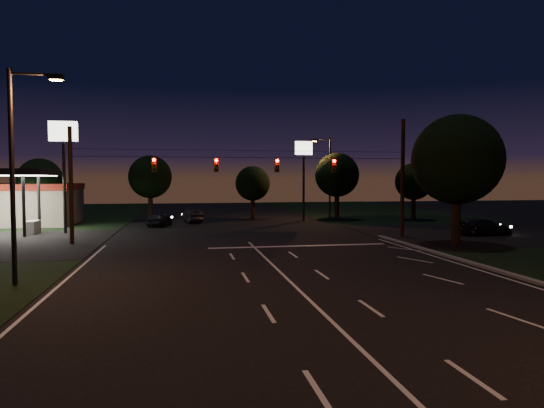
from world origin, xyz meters
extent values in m
plane|color=black|center=(0.00, 0.00, 0.00)|extent=(140.00, 140.00, 0.00)
cube|color=black|center=(20.00, 16.00, 0.00)|extent=(20.00, 16.00, 0.02)
cube|color=silver|center=(0.00, -6.00, 0.01)|extent=(0.14, 40.00, 0.01)
cube|color=silver|center=(3.00, 11.50, 0.01)|extent=(12.00, 0.50, 0.01)
cylinder|color=black|center=(12.00, 15.00, 0.00)|extent=(0.30, 0.30, 9.00)
cylinder|color=black|center=(-12.00, 15.00, 0.00)|extent=(0.28, 0.28, 8.00)
cylinder|color=black|center=(0.00, 15.00, 6.00)|extent=(24.00, 0.03, 0.03)
cylinder|color=black|center=(0.00, 15.00, 6.50)|extent=(24.00, 0.02, 0.02)
cube|color=#3F3307|center=(-6.50, 15.00, 5.45)|extent=(0.32, 0.26, 1.00)
sphere|color=#FF0705|center=(-6.50, 14.84, 5.78)|extent=(0.22, 0.22, 0.22)
sphere|color=black|center=(-6.50, 14.84, 5.45)|extent=(0.20, 0.20, 0.20)
sphere|color=black|center=(-6.50, 14.84, 5.12)|extent=(0.20, 0.20, 0.20)
cube|color=#3F3307|center=(-2.20, 15.00, 5.45)|extent=(0.32, 0.26, 1.00)
sphere|color=#FF0705|center=(-2.20, 14.84, 5.78)|extent=(0.22, 0.22, 0.22)
sphere|color=black|center=(-2.20, 14.84, 5.45)|extent=(0.20, 0.20, 0.20)
sphere|color=black|center=(-2.20, 14.84, 5.12)|extent=(0.20, 0.20, 0.20)
cube|color=#3F3307|center=(2.20, 15.00, 5.45)|extent=(0.32, 0.26, 1.00)
sphere|color=#FF0705|center=(2.20, 14.84, 5.78)|extent=(0.22, 0.22, 0.22)
sphere|color=black|center=(2.20, 14.84, 5.45)|extent=(0.20, 0.20, 0.20)
sphere|color=black|center=(2.20, 14.84, 5.12)|extent=(0.20, 0.20, 0.20)
cube|color=#3F3307|center=(6.50, 15.00, 5.45)|extent=(0.32, 0.26, 1.00)
sphere|color=#FF0705|center=(6.50, 14.84, 5.78)|extent=(0.22, 0.22, 0.22)
sphere|color=black|center=(6.50, 14.84, 5.45)|extent=(0.20, 0.20, 0.20)
sphere|color=black|center=(6.50, 14.84, 5.12)|extent=(0.20, 0.20, 0.20)
cube|color=gray|center=(-16.50, 22.00, 0.55)|extent=(0.80, 2.00, 1.10)
cylinder|color=black|center=(-16.50, 20.00, 2.40)|extent=(0.24, 0.24, 4.80)
cylinder|color=black|center=(-16.50, 24.00, 2.40)|extent=(0.24, 0.24, 4.80)
cylinder|color=black|center=(-14.00, 22.00, 3.75)|extent=(0.24, 0.24, 7.50)
cube|color=white|center=(-14.00, 22.00, 8.30)|extent=(2.20, 0.30, 1.60)
cylinder|color=black|center=(8.00, 30.00, 3.50)|extent=(0.24, 0.24, 7.00)
cube|color=white|center=(8.00, 30.00, 7.70)|extent=(1.80, 0.30, 1.40)
cylinder|color=black|center=(-11.50, 2.00, 4.50)|extent=(0.20, 0.20, 9.00)
cylinder|color=black|center=(-10.60, 2.00, 8.80)|extent=(1.80, 0.12, 0.12)
cube|color=black|center=(-9.70, 2.00, 8.70)|extent=(0.60, 0.35, 0.22)
cube|color=orange|center=(-9.70, 2.00, 8.58)|extent=(0.45, 0.25, 0.04)
cylinder|color=black|center=(11.50, 32.00, 4.50)|extent=(0.20, 0.20, 9.00)
cylinder|color=black|center=(10.60, 32.00, 8.80)|extent=(1.80, 0.12, 0.12)
cube|color=black|center=(9.70, 32.00, 8.70)|extent=(0.60, 0.35, 0.22)
cube|color=orange|center=(9.70, 32.00, 8.58)|extent=(0.45, 0.25, 0.04)
cylinder|color=black|center=(13.50, 10.00, 2.00)|extent=(0.60, 0.60, 4.00)
sphere|color=black|center=(13.50, 10.00, 5.76)|extent=(6.00, 6.00, 6.00)
sphere|color=black|center=(14.10, 10.45, 5.58)|extent=(4.50, 4.50, 4.50)
sphere|color=black|center=(12.90, 10.30, 5.62)|extent=(4.20, 4.20, 4.20)
cylinder|color=black|center=(-18.00, 30.00, 1.50)|extent=(0.49, 0.49, 3.00)
sphere|color=black|center=(-18.00, 30.00, 4.32)|extent=(4.20, 4.20, 4.20)
sphere|color=black|center=(-17.58, 30.32, 4.19)|extent=(3.15, 3.15, 3.15)
sphere|color=black|center=(-18.42, 30.21, 4.23)|extent=(2.94, 2.94, 2.94)
cylinder|color=black|center=(-8.00, 34.00, 1.62)|extent=(0.52, 0.52, 3.25)
sphere|color=black|center=(-8.00, 34.00, 4.68)|extent=(4.60, 4.60, 4.60)
sphere|color=black|center=(-7.54, 34.34, 4.54)|extent=(3.45, 3.45, 3.45)
sphere|color=black|center=(-8.46, 34.23, 4.58)|extent=(3.22, 3.22, 3.22)
cylinder|color=black|center=(3.00, 33.00, 1.38)|extent=(0.47, 0.47, 2.75)
sphere|color=black|center=(3.00, 33.00, 3.96)|extent=(3.80, 3.80, 3.80)
sphere|color=black|center=(3.38, 33.28, 3.85)|extent=(2.85, 2.85, 2.85)
sphere|color=black|center=(2.62, 33.19, 3.87)|extent=(2.66, 2.66, 2.66)
cylinder|color=black|center=(12.00, 31.00, 1.70)|extent=(0.53, 0.53, 3.40)
sphere|color=black|center=(12.00, 31.00, 4.90)|extent=(4.80, 4.80, 4.80)
sphere|color=black|center=(12.48, 31.36, 4.75)|extent=(3.60, 3.60, 3.60)
sphere|color=black|center=(11.52, 31.24, 4.79)|extent=(3.36, 3.36, 3.36)
cylinder|color=black|center=(20.00, 29.00, 1.45)|extent=(0.48, 0.48, 2.90)
sphere|color=black|center=(20.00, 29.00, 4.18)|extent=(4.00, 4.00, 4.00)
sphere|color=black|center=(20.40, 29.30, 4.06)|extent=(3.00, 3.00, 3.00)
sphere|color=black|center=(19.60, 29.20, 4.09)|extent=(2.80, 2.80, 2.80)
imported|color=black|center=(-6.74, 27.05, 0.67)|extent=(2.53, 4.20, 1.34)
imported|color=black|center=(-3.63, 30.54, 0.66)|extent=(2.18, 4.18, 1.31)
imported|color=black|center=(18.85, 14.74, 0.65)|extent=(4.60, 2.18, 1.30)
camera|label=1|loc=(-4.57, -19.65, 4.48)|focal=32.00mm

